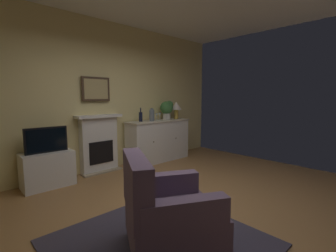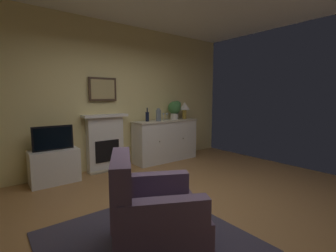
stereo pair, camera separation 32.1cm
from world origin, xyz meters
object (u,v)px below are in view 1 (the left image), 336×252
(framed_picture, at_px, (96,89))
(wine_glass_center, at_px, (160,115))
(tv_set, at_px, (46,140))
(potted_plant_small, at_px, (167,108))
(sideboard_cabinet, at_px, (158,140))
(table_lamp, at_px, (176,107))
(wine_bottle, at_px, (141,117))
(armchair, at_px, (166,213))
(wine_glass_left, at_px, (157,115))
(fireplace_unit, at_px, (99,143))
(tv_cabinet, at_px, (48,169))
(vase_decorative, at_px, (152,115))

(framed_picture, distance_m, wine_glass_center, 1.50)
(tv_set, xyz_separation_m, potted_plant_small, (2.63, 0.05, 0.41))
(sideboard_cabinet, height_order, table_lamp, table_lamp)
(framed_picture, bearing_deg, wine_bottle, -10.97)
(framed_picture, height_order, table_lamp, framed_picture)
(armchair, bearing_deg, wine_glass_left, 51.21)
(sideboard_cabinet, relative_size, potted_plant_small, 3.55)
(fireplace_unit, xyz_separation_m, table_lamp, (1.92, -0.18, 0.65))
(sideboard_cabinet, relative_size, wine_glass_left, 9.25)
(wine_glass_left, xyz_separation_m, tv_cabinet, (-2.25, 0.05, -0.76))
(fireplace_unit, xyz_separation_m, sideboard_cabinet, (1.35, -0.18, -0.09))
(table_lamp, bearing_deg, wine_glass_center, -179.00)
(armchair, bearing_deg, sideboard_cabinet, 50.52)
(wine_bottle, relative_size, armchair, 0.27)
(wine_bottle, relative_size, tv_set, 0.47)
(table_lamp, xyz_separation_m, tv_cabinet, (-2.89, 0.02, -0.91))
(wine_glass_center, relative_size, tv_set, 0.27)
(sideboard_cabinet, distance_m, potted_plant_small, 0.78)
(wine_glass_center, relative_size, vase_decorative, 0.59)
(fireplace_unit, distance_m, wine_glass_left, 1.38)
(framed_picture, bearing_deg, wine_glass_center, -9.51)
(framed_picture, bearing_deg, tv_cabinet, -167.99)
(sideboard_cabinet, height_order, tv_cabinet, sideboard_cabinet)
(framed_picture, bearing_deg, vase_decorative, -13.63)
(vase_decorative, height_order, armchair, vase_decorative)
(tv_set, height_order, armchair, tv_set)
(table_lamp, xyz_separation_m, wine_glass_left, (-0.64, -0.03, -0.16))
(table_lamp, bearing_deg, potted_plant_small, 170.11)
(tv_set, relative_size, potted_plant_small, 1.44)
(table_lamp, xyz_separation_m, potted_plant_small, (-0.26, 0.05, -0.02))
(wine_bottle, xyz_separation_m, wine_glass_center, (0.48, -0.06, 0.01))
(potted_plant_small, bearing_deg, wine_glass_left, -168.66)
(wine_glass_center, distance_m, tv_cabinet, 2.48)
(sideboard_cabinet, height_order, armchair, armchair)
(fireplace_unit, xyz_separation_m, wine_glass_center, (1.38, -0.19, 0.49))
(table_lamp, distance_m, tv_set, 2.92)
(wine_glass_left, height_order, armchair, wine_glass_left)
(framed_picture, xyz_separation_m, vase_decorative, (1.12, -0.27, -0.52))
(vase_decorative, bearing_deg, wine_bottle, 156.38)
(framed_picture, distance_m, potted_plant_small, 1.72)
(fireplace_unit, height_order, vase_decorative, vase_decorative)
(framed_picture, relative_size, armchair, 0.51)
(wine_glass_left, xyz_separation_m, vase_decorative, (-0.15, -0.02, 0.02))
(wine_glass_center, height_order, tv_cabinet, wine_glass_center)
(wine_bottle, relative_size, tv_cabinet, 0.39)
(table_lamp, height_order, wine_glass_center, table_lamp)
(vase_decorative, height_order, potted_plant_small, potted_plant_small)
(vase_decorative, bearing_deg, armchair, -126.79)
(framed_picture, xyz_separation_m, wine_glass_center, (1.38, -0.23, -0.54))
(sideboard_cabinet, xyz_separation_m, potted_plant_small, (0.31, 0.05, 0.71))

